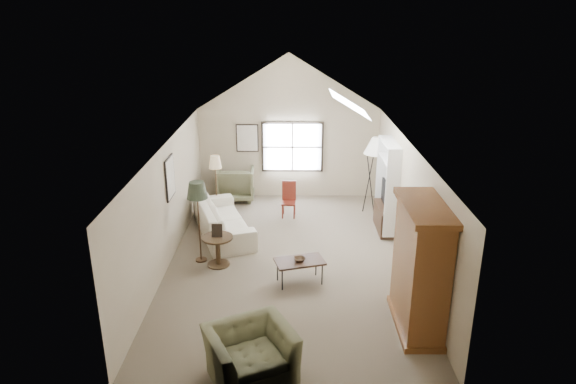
{
  "coord_description": "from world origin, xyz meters",
  "views": [
    {
      "loc": [
        0.06,
        -9.87,
        5.1
      ],
      "look_at": [
        0.0,
        0.4,
        1.4
      ],
      "focal_mm": 32.0,
      "sensor_mm": 36.0,
      "label": 1
    }
  ],
  "objects_px": {
    "armchair_far": "(236,183)",
    "side_table": "(218,251)",
    "armoire": "(420,268)",
    "coffee_table": "(300,271)",
    "armchair_near": "(251,354)",
    "side_chair": "(289,200)",
    "sofa": "(223,219)"
  },
  "relations": [
    {
      "from": "armchair_near",
      "to": "armoire",
      "type": "bearing_deg",
      "value": -0.24
    },
    {
      "from": "side_chair",
      "to": "armchair_near",
      "type": "bearing_deg",
      "value": -91.36
    },
    {
      "from": "armchair_near",
      "to": "side_chair",
      "type": "relative_size",
      "value": 1.29
    },
    {
      "from": "sofa",
      "to": "side_table",
      "type": "height_order",
      "value": "sofa"
    },
    {
      "from": "armoire",
      "to": "armchair_far",
      "type": "distance_m",
      "value": 7.14
    },
    {
      "from": "armoire",
      "to": "coffee_table",
      "type": "height_order",
      "value": "armoire"
    },
    {
      "from": "armchair_near",
      "to": "armchair_far",
      "type": "bearing_deg",
      "value": 71.46
    },
    {
      "from": "sofa",
      "to": "armchair_near",
      "type": "distance_m",
      "value": 5.16
    },
    {
      "from": "sofa",
      "to": "armchair_far",
      "type": "height_order",
      "value": "armchair_far"
    },
    {
      "from": "side_table",
      "to": "armoire",
      "type": "bearing_deg",
      "value": -30.61
    },
    {
      "from": "sofa",
      "to": "coffee_table",
      "type": "distance_m",
      "value": 2.93
    },
    {
      "from": "side_chair",
      "to": "armoire",
      "type": "bearing_deg",
      "value": -62.22
    },
    {
      "from": "armoire",
      "to": "sofa",
      "type": "bearing_deg",
      "value": 134.88
    },
    {
      "from": "armoire",
      "to": "coffee_table",
      "type": "distance_m",
      "value": 2.56
    },
    {
      "from": "sofa",
      "to": "side_table",
      "type": "relative_size",
      "value": 3.99
    },
    {
      "from": "sofa",
      "to": "armchair_near",
      "type": "xyz_separation_m",
      "value": [
        1.04,
        -5.05,
        0.01
      ]
    },
    {
      "from": "side_table",
      "to": "sofa",
      "type": "bearing_deg",
      "value": 93.58
    },
    {
      "from": "coffee_table",
      "to": "side_table",
      "type": "relative_size",
      "value": 1.45
    },
    {
      "from": "armchair_near",
      "to": "side_chair",
      "type": "xyz_separation_m",
      "value": [
        0.52,
        6.12,
        0.08
      ]
    },
    {
      "from": "sofa",
      "to": "coffee_table",
      "type": "bearing_deg",
      "value": -161.5
    },
    {
      "from": "armchair_near",
      "to": "side_chair",
      "type": "height_order",
      "value": "side_chair"
    },
    {
      "from": "coffee_table",
      "to": "side_chair",
      "type": "height_order",
      "value": "side_chair"
    },
    {
      "from": "sofa",
      "to": "side_chair",
      "type": "relative_size",
      "value": 2.8
    },
    {
      "from": "armchair_near",
      "to": "armchair_far",
      "type": "height_order",
      "value": "armchair_far"
    },
    {
      "from": "sofa",
      "to": "armchair_far",
      "type": "xyz_separation_m",
      "value": [
        0.07,
        2.35,
        0.1
      ]
    },
    {
      "from": "armoire",
      "to": "armchair_near",
      "type": "bearing_deg",
      "value": -154.27
    },
    {
      "from": "side_chair",
      "to": "side_table",
      "type": "bearing_deg",
      "value": -115.14
    },
    {
      "from": "sofa",
      "to": "armchair_far",
      "type": "relative_size",
      "value": 2.49
    },
    {
      "from": "armchair_far",
      "to": "side_table",
      "type": "distance_m",
      "value": 3.95
    },
    {
      "from": "armchair_near",
      "to": "armchair_far",
      "type": "xyz_separation_m",
      "value": [
        -0.96,
        7.4,
        0.09
      ]
    },
    {
      "from": "side_table",
      "to": "side_chair",
      "type": "xyz_separation_m",
      "value": [
        1.46,
        2.67,
        0.14
      ]
    },
    {
      "from": "armchair_near",
      "to": "side_chair",
      "type": "bearing_deg",
      "value": 59.16
    }
  ]
}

